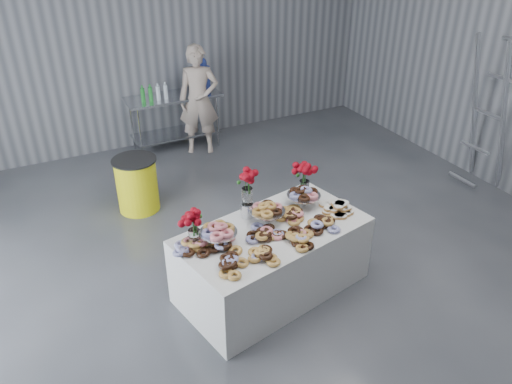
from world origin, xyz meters
TOP-DOWN VIEW (x-y plane):
  - ground at (0.00, 0.00)m, footprint 9.00×9.00m
  - room_walls at (-0.27, 0.07)m, footprint 8.04×9.04m
  - display_table at (0.06, 0.25)m, footprint 2.07×1.37m
  - prep_table at (0.33, 4.10)m, footprint 1.50×0.60m
  - donut_mounds at (0.06, 0.20)m, footprint 1.93×1.16m
  - cake_stand_left at (-0.50, 0.28)m, footprint 0.36×0.36m
  - cake_stand_mid at (0.08, 0.41)m, footprint 0.36×0.36m
  - cake_stand_right at (0.57, 0.51)m, footprint 0.36×0.36m
  - danish_pile at (0.83, 0.26)m, footprint 0.48×0.48m
  - bouquet_left at (-0.72, 0.34)m, footprint 0.26×0.26m
  - bouquet_right at (0.69, 0.69)m, footprint 0.26×0.26m
  - bouquet_center at (-0.06, 0.58)m, footprint 0.26×0.26m
  - water_jug at (0.83, 4.10)m, footprint 0.28×0.28m
  - drink_bottles at (0.01, 4.00)m, footprint 0.54×0.08m
  - person at (0.65, 3.80)m, footprint 0.74×0.63m
  - trash_barrel at (-0.75, 2.46)m, footprint 0.57×0.57m
  - stepladder at (3.75, 0.95)m, footprint 0.74×0.54m

SIDE VIEW (x-z plane):
  - ground at x=0.00m, z-range 0.00..0.00m
  - trash_barrel at x=-0.75m, z-range 0.00..0.73m
  - display_table at x=0.06m, z-range 0.00..0.75m
  - prep_table at x=0.33m, z-range 0.17..1.07m
  - donut_mounds at x=0.06m, z-range 0.75..0.84m
  - danish_pile at x=0.83m, z-range 0.75..0.86m
  - person at x=0.65m, z-range 0.00..1.73m
  - cake_stand_left at x=-0.50m, z-range 0.80..0.98m
  - cake_stand_mid at x=0.08m, z-range 0.80..0.98m
  - cake_stand_right at x=0.57m, z-range 0.80..0.98m
  - drink_bottles at x=0.01m, z-range 0.90..1.17m
  - bouquet_left at x=-0.72m, z-range 0.84..1.26m
  - bouquet_right at x=0.69m, z-range 0.84..1.26m
  - stepladder at x=3.75m, z-range 0.00..2.16m
  - bouquet_center at x=-0.06m, z-range 0.84..1.41m
  - water_jug at x=0.83m, z-range 0.87..1.43m
  - room_walls at x=-0.27m, z-range 0.63..4.65m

